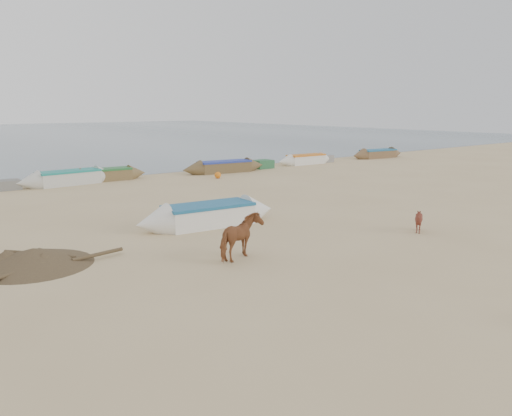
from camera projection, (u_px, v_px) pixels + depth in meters
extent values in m
plane|color=tan|center=(333.00, 258.00, 15.91)|extent=(140.00, 140.00, 0.00)
imported|color=brown|center=(241.00, 237.00, 15.70)|extent=(1.86, 1.33, 1.43)
imported|color=#5D271D|center=(419.00, 221.00, 19.08)|extent=(0.97, 0.89, 0.95)
cone|color=brown|center=(34.00, 257.00, 15.20)|extent=(3.75, 3.75, 0.53)
sphere|color=orange|center=(218.00, 175.00, 33.65)|extent=(0.44, 0.44, 0.44)
cube|color=slate|center=(9.00, 185.00, 29.06)|extent=(1.20, 1.10, 0.56)
cube|color=#2C633D|center=(262.00, 164.00, 39.17)|extent=(1.50, 1.20, 0.64)
cube|color=gray|center=(324.00, 159.00, 43.55)|extent=(1.30, 1.20, 0.60)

